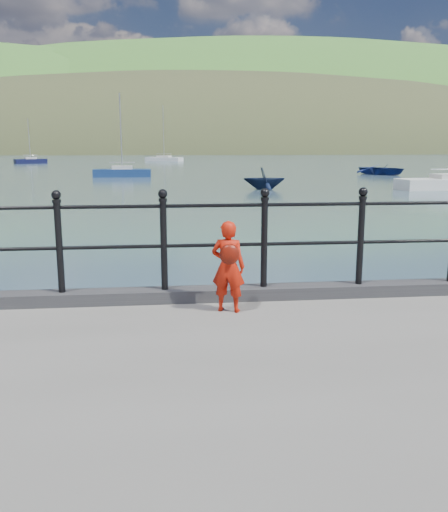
{
  "coord_description": "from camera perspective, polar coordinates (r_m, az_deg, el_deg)",
  "views": [
    {
      "loc": [
        -0.58,
        -6.46,
        2.84
      ],
      "look_at": [
        0.11,
        -0.2,
        1.55
      ],
      "focal_mm": 38.0,
      "sensor_mm": 36.0,
      "label": 1
    }
  ],
  "objects": [
    {
      "name": "sailboat_left",
      "position": [
        90.37,
        -19.69,
        9.36
      ],
      "size": [
        4.89,
        3.63,
        6.98
      ],
      "rotation": [
        0.0,
        0.0,
        0.51
      ],
      "color": "black",
      "rests_on": "ground"
    },
    {
      "name": "railing",
      "position": [
        6.42,
        -1.01,
        2.46
      ],
      "size": [
        18.11,
        0.11,
        1.2
      ],
      "color": "black",
      "rests_on": "kerb"
    },
    {
      "name": "child",
      "position": [
        6.02,
        0.45,
        -1.05
      ],
      "size": [
        0.44,
        0.36,
        1.03
      ],
      "rotation": [
        0.0,
        0.0,
        2.81
      ],
      "color": "red",
      "rests_on": "quay"
    },
    {
      "name": "sailboat_port",
      "position": [
        50.29,
        -10.65,
        8.56
      ],
      "size": [
        5.1,
        1.65,
        7.52
      ],
      "rotation": [
        0.0,
        0.0,
        -0.0
      ],
      "color": "navy",
      "rests_on": "ground"
    },
    {
      "name": "kerb",
      "position": [
        6.58,
        -0.99,
        -3.99
      ],
      "size": [
        60.0,
        0.3,
        0.15
      ],
      "primitive_type": "cube",
      "color": "#28282B",
      "rests_on": "quay"
    },
    {
      "name": "sailboat_deep",
      "position": [
        98.14,
        -6.33,
        10.08
      ],
      "size": [
        6.84,
        5.05,
        9.86
      ],
      "rotation": [
        0.0,
        0.0,
        -0.51
      ],
      "color": "white",
      "rests_on": "ground"
    },
    {
      "name": "launch_blue",
      "position": [
        55.5,
        16.37,
        8.75
      ],
      "size": [
        5.5,
        6.12,
        1.04
      ],
      "primitive_type": "imported",
      "rotation": [
        0.0,
        0.0,
        0.47
      ],
      "color": "navy",
      "rests_on": "ground"
    },
    {
      "name": "ground",
      "position": [
        7.08,
        -1.07,
        -12.07
      ],
      "size": [
        600.0,
        600.0,
        0.0
      ],
      "primitive_type": "plane",
      "color": "#2D4251",
      "rests_on": "ground"
    },
    {
      "name": "far_shore",
      "position": [
        250.23,
        2.7,
        5.77
      ],
      "size": [
        830.0,
        200.0,
        156.0
      ],
      "color": "#333A21",
      "rests_on": "ground"
    },
    {
      "name": "launch_navy",
      "position": [
        35.79,
        4.26,
        8.15
      ],
      "size": [
        2.75,
        2.4,
        1.41
      ],
      "primitive_type": "imported",
      "rotation": [
        0.0,
        0.0,
        1.54
      ],
      "color": "black",
      "rests_on": "ground"
    }
  ]
}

